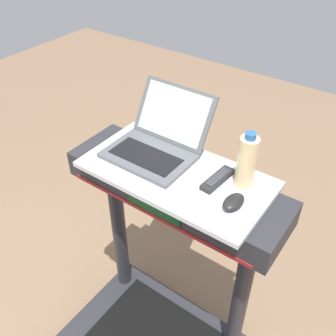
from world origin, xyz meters
TOP-DOWN VIEW (x-y plane):
  - desk_board at (0.00, 0.70)m, footprint 0.72×0.37m
  - laptop at (-0.14, 0.77)m, footprint 0.34×0.35m
  - computer_mouse at (0.26, 0.66)m, footprint 0.07×0.10m
  - water_bottle at (0.24, 0.78)m, footprint 0.07×0.07m
  - tv_remote at (0.16, 0.74)m, footprint 0.06×0.16m

SIDE VIEW (x-z plane):
  - desk_board at x=0.00m, z-range 1.07..1.09m
  - tv_remote at x=0.16m, z-range 1.09..1.11m
  - computer_mouse at x=0.26m, z-range 1.09..1.13m
  - laptop at x=-0.14m, z-range 1.03..1.25m
  - water_bottle at x=0.24m, z-range 1.08..1.30m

